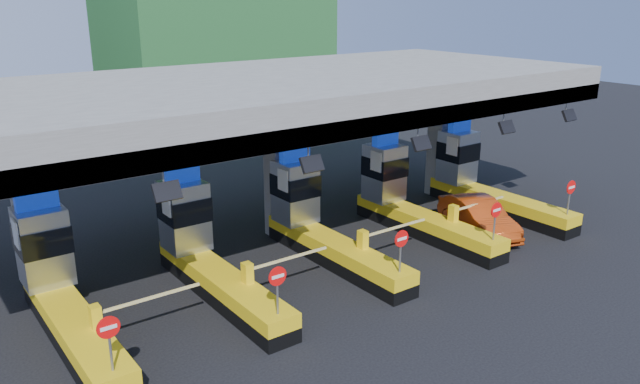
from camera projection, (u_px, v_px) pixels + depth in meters
ground at (321, 256)px, 25.40m from camera, size 120.00×120.00×0.00m
toll_canopy at (280, 97)px, 25.75m from camera, size 28.00×12.09×7.00m
toll_lane_far_left at (59, 287)px, 19.54m from camera, size 4.43×8.00×4.16m
toll_lane_left at (204, 250)px, 22.37m from camera, size 4.43×8.00×4.16m
toll_lane_center at (317, 222)px, 25.19m from camera, size 4.43×8.00×4.16m
toll_lane_right at (406, 199)px, 28.02m from camera, size 4.43×8.00×4.16m
toll_lane_far_right at (480, 180)px, 30.85m from camera, size 4.43×8.00×4.16m
red_car at (478, 217)px, 27.58m from camera, size 3.17×5.03×1.56m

